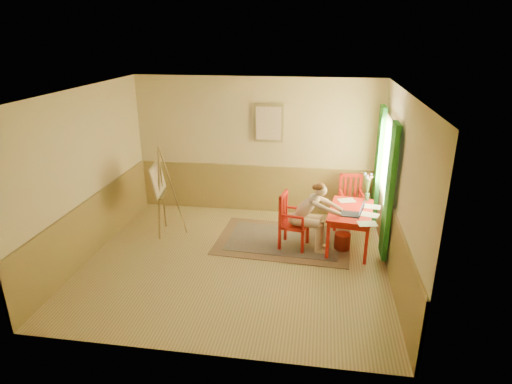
% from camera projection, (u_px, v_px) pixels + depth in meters
% --- Properties ---
extents(room, '(5.04, 4.54, 2.84)m').
position_uv_depth(room, '(235.00, 182.00, 6.76)').
color(room, tan).
rests_on(room, ground).
extents(wainscot, '(5.00, 4.50, 1.00)m').
position_uv_depth(wainscot, '(244.00, 215.00, 7.81)').
color(wainscot, '#A68A4A').
rests_on(wainscot, room).
extents(window, '(0.12, 2.01, 2.20)m').
position_uv_depth(window, '(385.00, 172.00, 7.46)').
color(window, white).
rests_on(window, room).
extents(wall_portrait, '(0.60, 0.05, 0.76)m').
position_uv_depth(wall_portrait, '(268.00, 123.00, 8.59)').
color(wall_portrait, olive).
rests_on(wall_portrait, room).
extents(rug, '(2.49, 1.74, 0.02)m').
position_uv_depth(rug, '(283.00, 240.00, 7.95)').
color(rug, '#8C7251').
rests_on(rug, room).
extents(table, '(0.88, 1.29, 0.72)m').
position_uv_depth(table, '(351.00, 214.00, 7.53)').
color(table, red).
rests_on(table, room).
extents(chair_left, '(0.53, 0.52, 1.00)m').
position_uv_depth(chair_left, '(291.00, 221.00, 7.57)').
color(chair_left, red).
rests_on(chair_left, room).
extents(chair_back, '(0.49, 0.50, 1.00)m').
position_uv_depth(chair_back, '(351.00, 200.00, 8.48)').
color(chair_back, red).
rests_on(chair_back, room).
extents(figure, '(0.96, 0.49, 1.25)m').
position_uv_depth(figure, '(310.00, 213.00, 7.42)').
color(figure, beige).
rests_on(figure, room).
extents(laptop, '(0.44, 0.30, 0.25)m').
position_uv_depth(laptop, '(353.00, 212.00, 7.25)').
color(laptop, '#1E2338').
rests_on(laptop, table).
extents(papers, '(0.77, 1.26, 0.00)m').
position_uv_depth(papers, '(363.00, 211.00, 7.42)').
color(papers, white).
rests_on(papers, table).
extents(vase, '(0.17, 0.26, 0.51)m').
position_uv_depth(vase, '(367.00, 188.00, 7.82)').
color(vase, '#3F724C').
rests_on(vase, table).
extents(wastebasket, '(0.31, 0.31, 0.30)m').
position_uv_depth(wastebasket, '(342.00, 241.00, 7.61)').
color(wastebasket, '#9F281B').
rests_on(wastebasket, room).
extents(easel, '(0.61, 0.76, 1.71)m').
position_uv_depth(easel, '(160.00, 183.00, 7.93)').
color(easel, olive).
rests_on(easel, room).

